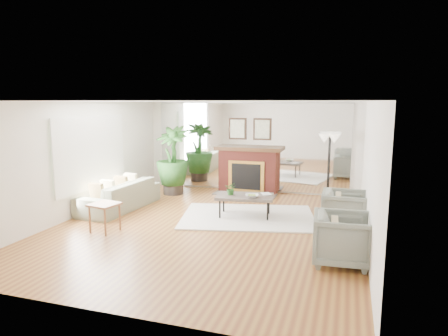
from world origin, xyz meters
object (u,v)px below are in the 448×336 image
(fireplace, at_px, (248,169))
(armchair_front, at_px, (342,239))
(coffee_table, at_px, (245,197))
(side_table, at_px, (104,208))
(armchair_back, at_px, (344,210))
(potted_ficus, at_px, (173,158))
(floor_lamp, at_px, (329,144))
(sofa, at_px, (120,195))

(fireplace, bearing_deg, armchair_front, -59.26)
(coffee_table, distance_m, side_table, 2.93)
(fireplace, bearing_deg, coffee_table, -77.37)
(armchair_back, bearing_deg, side_table, 109.02)
(side_table, relative_size, potted_ficus, 0.31)
(coffee_table, bearing_deg, floor_lamp, 53.90)
(side_table, xyz_separation_m, potted_ficus, (-0.10, 3.34, 0.52))
(armchair_back, distance_m, floor_lamp, 2.69)
(fireplace, xyz_separation_m, armchair_back, (2.60, -2.59, -0.27))
(fireplace, distance_m, potted_ficus, 2.08)
(fireplace, height_order, potted_ficus, fireplace)
(sofa, bearing_deg, fireplace, 140.37)
(side_table, distance_m, floor_lamp, 5.69)
(armchair_back, relative_size, floor_lamp, 0.50)
(floor_lamp, bearing_deg, fireplace, 175.77)
(coffee_table, distance_m, armchair_front, 2.88)
(fireplace, distance_m, armchair_front, 5.09)
(armchair_front, bearing_deg, armchair_back, -3.99)
(coffee_table, relative_size, potted_ficus, 0.71)
(fireplace, xyz_separation_m, armchair_front, (2.60, -4.37, -0.26))
(coffee_table, height_order, armchair_front, armchair_front)
(armchair_front, height_order, side_table, armchair_front)
(sofa, height_order, armchair_front, armchair_front)
(potted_ficus, bearing_deg, floor_lamp, 8.96)
(side_table, height_order, potted_ficus, potted_ficus)
(floor_lamp, bearing_deg, armchair_front, -83.87)
(potted_ficus, bearing_deg, side_table, -88.33)
(fireplace, relative_size, armchair_back, 2.42)
(armchair_back, height_order, side_table, armchair_back)
(side_table, xyz_separation_m, floor_lamp, (3.95, 3.98, 0.97))
(fireplace, distance_m, coffee_table, 2.44)
(sofa, bearing_deg, side_table, 26.49)
(side_table, bearing_deg, sofa, 112.56)
(potted_ficus, relative_size, floor_lamp, 1.09)
(fireplace, height_order, floor_lamp, fireplace)
(coffee_table, xyz_separation_m, armchair_back, (2.07, -0.22, -0.06))
(floor_lamp, bearing_deg, coffee_table, -126.10)
(sofa, height_order, side_table, sofa)
(coffee_table, bearing_deg, sofa, -176.13)
(armchair_back, distance_m, side_table, 4.66)
(sofa, distance_m, side_table, 1.70)
(potted_ficus, height_order, floor_lamp, potted_ficus)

